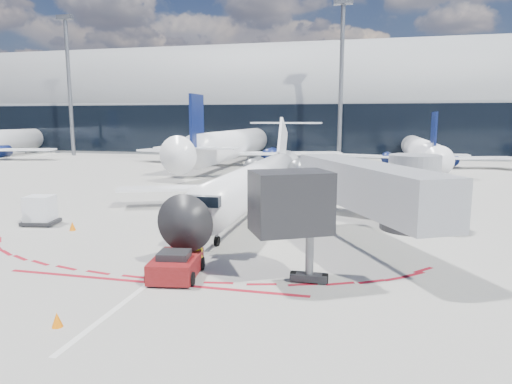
% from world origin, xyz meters
% --- Properties ---
extents(ground, '(260.00, 260.00, 0.00)m').
position_xyz_m(ground, '(0.00, 0.00, 0.00)').
color(ground, gray).
rests_on(ground, ground).
extents(apron_centerline, '(0.25, 40.00, 0.01)m').
position_xyz_m(apron_centerline, '(0.00, 2.00, 0.01)').
color(apron_centerline, silver).
rests_on(apron_centerline, ground).
extents(apron_stop_bar, '(14.00, 0.25, 0.01)m').
position_xyz_m(apron_stop_bar, '(0.00, -11.50, 0.01)').
color(apron_stop_bar, maroon).
rests_on(apron_stop_bar, ground).
extents(terminal_building, '(150.00, 24.15, 24.00)m').
position_xyz_m(terminal_building, '(0.00, 64.97, 8.52)').
color(terminal_building, gray).
rests_on(terminal_building, ground).
extents(jet_bridge, '(10.03, 15.20, 4.90)m').
position_xyz_m(jet_bridge, '(9.79, -3.01, 3.01)').
color(jet_bridge, gray).
rests_on(jet_bridge, ground).
extents(light_mast_west, '(0.70, 0.70, 25.00)m').
position_xyz_m(light_mast_west, '(-45.00, 48.00, 12.50)').
color(light_mast_west, slate).
rests_on(light_mast_west, ground).
extents(light_mast_centre, '(0.70, 0.70, 25.00)m').
position_xyz_m(light_mast_centre, '(5.00, 48.00, 12.50)').
color(light_mast_centre, slate).
rests_on(light_mast_centre, ground).
extents(regional_jet, '(23.22, 28.63, 7.17)m').
position_xyz_m(regional_jet, '(1.06, 5.09, 2.39)').
color(regional_jet, white).
rests_on(regional_jet, ground).
extents(pushback_tug, '(2.46, 4.98, 1.27)m').
position_xyz_m(pushback_tug, '(0.84, -10.57, 0.56)').
color(pushback_tug, '#630E0E').
rests_on(pushback_tug, ground).
extents(ramp_worker, '(0.72, 0.49, 1.93)m').
position_xyz_m(ramp_worker, '(1.34, -9.39, 0.96)').
color(ramp_worker, '#EEFC1A').
rests_on(ramp_worker, ground).
extents(uld_container, '(2.38, 2.13, 1.96)m').
position_xyz_m(uld_container, '(-12.06, -3.11, 0.97)').
color(uld_container, black).
rests_on(uld_container, ground).
extents(safety_cone_left, '(0.41, 0.41, 0.57)m').
position_xyz_m(safety_cone_left, '(-9.01, -4.04, 0.28)').
color(safety_cone_left, orange).
rests_on(safety_cone_left, ground).
extents(safety_cone_right, '(0.38, 0.38, 0.52)m').
position_xyz_m(safety_cone_right, '(-1.17, -16.15, 0.26)').
color(safety_cone_right, orange).
rests_on(safety_cone_right, ground).
extents(bg_airliner_1, '(37.98, 40.22, 12.29)m').
position_xyz_m(bg_airliner_1, '(-10.36, 38.61, 6.14)').
color(bg_airliner_1, white).
rests_on(bg_airliner_1, ground).
extents(bg_airliner_2, '(30.09, 31.86, 9.74)m').
position_xyz_m(bg_airliner_2, '(16.86, 41.06, 4.87)').
color(bg_airliner_2, white).
rests_on(bg_airliner_2, ground).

